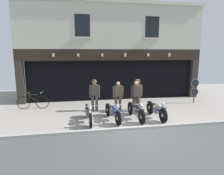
{
  "coord_description": "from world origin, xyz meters",
  "views": [
    {
      "loc": [
        -2.32,
        -7.26,
        3.11
      ],
      "look_at": [
        -0.53,
        2.81,
        1.27
      ],
      "focal_mm": 31.5,
      "sensor_mm": 36.0,
      "label": 1
    }
  ],
  "objects_px": {
    "motorcycle_center_right": "(156,109)",
    "salesman_right": "(137,93)",
    "motorcycle_center_left": "(113,112)",
    "motorcycle_center": "(136,110)",
    "leaning_bicycle": "(33,102)",
    "advert_board_near": "(84,73)",
    "assistant_far_right": "(136,95)",
    "motorcycle_left": "(89,113)",
    "salesman_left": "(95,94)",
    "tyre_sign_pole": "(195,88)",
    "shopkeeper_center": "(118,95)"
  },
  "relations": [
    {
      "from": "tyre_sign_pole",
      "to": "leaning_bicycle",
      "type": "relative_size",
      "value": 0.97
    },
    {
      "from": "motorcycle_center_left",
      "to": "tyre_sign_pole",
      "type": "height_order",
      "value": "tyre_sign_pole"
    },
    {
      "from": "salesman_right",
      "to": "leaning_bicycle",
      "type": "xyz_separation_m",
      "value": [
        -5.67,
        1.27,
        -0.55
      ]
    },
    {
      "from": "motorcycle_center_left",
      "to": "salesman_left",
      "type": "relative_size",
      "value": 1.16
    },
    {
      "from": "motorcycle_left",
      "to": "shopkeeper_center",
      "type": "bearing_deg",
      "value": -141.33
    },
    {
      "from": "motorcycle_center_left",
      "to": "leaning_bicycle",
      "type": "bearing_deg",
      "value": -43.65
    },
    {
      "from": "motorcycle_center",
      "to": "salesman_left",
      "type": "height_order",
      "value": "salesman_left"
    },
    {
      "from": "assistant_far_right",
      "to": "tyre_sign_pole",
      "type": "xyz_separation_m",
      "value": [
        4.09,
        1.09,
        0.05
      ]
    },
    {
      "from": "shopkeeper_center",
      "to": "tyre_sign_pole",
      "type": "distance_m",
      "value": 5.06
    },
    {
      "from": "motorcycle_left",
      "to": "shopkeeper_center",
      "type": "relative_size",
      "value": 1.27
    },
    {
      "from": "shopkeeper_center",
      "to": "leaning_bicycle",
      "type": "bearing_deg",
      "value": -5.65
    },
    {
      "from": "motorcycle_center_left",
      "to": "assistant_far_right",
      "type": "xyz_separation_m",
      "value": [
        1.45,
        1.18,
        0.48
      ]
    },
    {
      "from": "salesman_right",
      "to": "advert_board_near",
      "type": "xyz_separation_m",
      "value": [
        -2.73,
        2.68,
        0.89
      ]
    },
    {
      "from": "motorcycle_center_left",
      "to": "salesman_right",
      "type": "bearing_deg",
      "value": -147.82
    },
    {
      "from": "motorcycle_left",
      "to": "salesman_left",
      "type": "bearing_deg",
      "value": -107.26
    },
    {
      "from": "motorcycle_left",
      "to": "motorcycle_center",
      "type": "bearing_deg",
      "value": 177.48
    },
    {
      "from": "motorcycle_center_left",
      "to": "motorcycle_center",
      "type": "xyz_separation_m",
      "value": [
        1.09,
        -0.01,
        0.0
      ]
    },
    {
      "from": "motorcycle_center",
      "to": "advert_board_near",
      "type": "distance_m",
      "value": 4.9
    },
    {
      "from": "motorcycle_left",
      "to": "assistant_far_right",
      "type": "relative_size",
      "value": 1.23
    },
    {
      "from": "motorcycle_left",
      "to": "salesman_left",
      "type": "height_order",
      "value": "salesman_left"
    },
    {
      "from": "tyre_sign_pole",
      "to": "motorcycle_center_right",
      "type": "bearing_deg",
      "value": -146.12
    },
    {
      "from": "motorcycle_center_left",
      "to": "advert_board_near",
      "type": "height_order",
      "value": "advert_board_near"
    },
    {
      "from": "leaning_bicycle",
      "to": "advert_board_near",
      "type": "bearing_deg",
      "value": 121.65
    },
    {
      "from": "motorcycle_center",
      "to": "tyre_sign_pole",
      "type": "bearing_deg",
      "value": -157.62
    },
    {
      "from": "shopkeeper_center",
      "to": "assistant_far_right",
      "type": "distance_m",
      "value": 0.95
    },
    {
      "from": "motorcycle_left",
      "to": "tyre_sign_pole",
      "type": "bearing_deg",
      "value": -164.3
    },
    {
      "from": "assistant_far_right",
      "to": "tyre_sign_pole",
      "type": "distance_m",
      "value": 4.23
    },
    {
      "from": "salesman_left",
      "to": "advert_board_near",
      "type": "xyz_separation_m",
      "value": [
        -0.44,
        2.39,
        0.9
      ]
    },
    {
      "from": "motorcycle_center_right",
      "to": "assistant_far_right",
      "type": "xyz_separation_m",
      "value": [
        -0.65,
        1.21,
        0.47
      ]
    },
    {
      "from": "motorcycle_center",
      "to": "assistant_far_right",
      "type": "height_order",
      "value": "assistant_far_right"
    },
    {
      "from": "motorcycle_center_right",
      "to": "motorcycle_center",
      "type": "bearing_deg",
      "value": -6.46
    },
    {
      "from": "advert_board_near",
      "to": "assistant_far_right",
      "type": "bearing_deg",
      "value": -48.8
    },
    {
      "from": "motorcycle_left",
      "to": "motorcycle_center_right",
      "type": "distance_m",
      "value": 3.22
    },
    {
      "from": "motorcycle_center_right",
      "to": "shopkeeper_center",
      "type": "height_order",
      "value": "shopkeeper_center"
    },
    {
      "from": "tyre_sign_pole",
      "to": "leaning_bicycle",
      "type": "bearing_deg",
      "value": 177.4
    },
    {
      "from": "motorcycle_center_left",
      "to": "salesman_right",
      "type": "height_order",
      "value": "salesman_right"
    },
    {
      "from": "salesman_left",
      "to": "shopkeeper_center",
      "type": "bearing_deg",
      "value": -178.5
    },
    {
      "from": "salesman_right",
      "to": "assistant_far_right",
      "type": "bearing_deg",
      "value": 56.28
    },
    {
      "from": "salesman_left",
      "to": "assistant_far_right",
      "type": "relative_size",
      "value": 1.03
    },
    {
      "from": "shopkeeper_center",
      "to": "tyre_sign_pole",
      "type": "bearing_deg",
      "value": -161.22
    },
    {
      "from": "motorcycle_center",
      "to": "leaning_bicycle",
      "type": "xyz_separation_m",
      "value": [
        -5.17,
        2.72,
        -0.04
      ]
    },
    {
      "from": "motorcycle_center",
      "to": "salesman_left",
      "type": "distance_m",
      "value": 2.54
    },
    {
      "from": "motorcycle_center",
      "to": "advert_board_near",
      "type": "relative_size",
      "value": 2.09
    },
    {
      "from": "motorcycle_left",
      "to": "salesman_left",
      "type": "xyz_separation_m",
      "value": [
        0.43,
        1.78,
        0.5
      ]
    },
    {
      "from": "salesman_left",
      "to": "motorcycle_center_left",
      "type": "bearing_deg",
      "value": 125.61
    },
    {
      "from": "motorcycle_left",
      "to": "salesman_right",
      "type": "xyz_separation_m",
      "value": [
        2.72,
        1.49,
        0.51
      ]
    },
    {
      "from": "salesman_left",
      "to": "salesman_right",
      "type": "bearing_deg",
      "value": -173.18
    },
    {
      "from": "shopkeeper_center",
      "to": "tyre_sign_pole",
      "type": "relative_size",
      "value": 0.93
    },
    {
      "from": "motorcycle_center_right",
      "to": "salesman_right",
      "type": "relative_size",
      "value": 1.18
    },
    {
      "from": "salesman_left",
      "to": "shopkeeper_center",
      "type": "height_order",
      "value": "salesman_left"
    }
  ]
}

